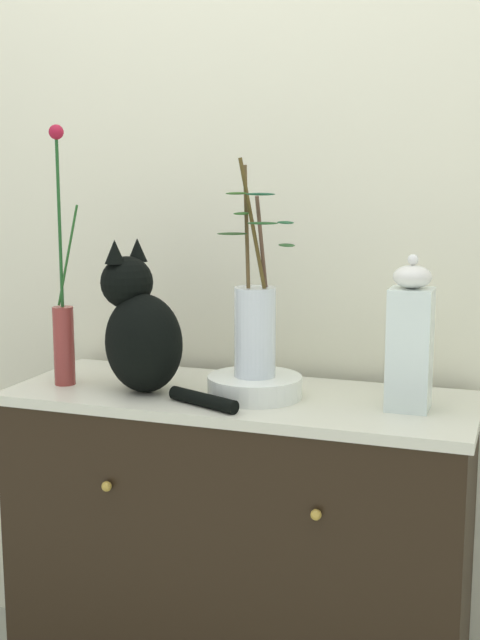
% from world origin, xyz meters
% --- Properties ---
extents(wall_back, '(4.40, 0.08, 2.60)m').
position_xyz_m(wall_back, '(0.00, 0.29, 1.30)').
color(wall_back, beige).
rests_on(wall_back, ground_plane).
extents(sideboard, '(1.13, 0.45, 0.86)m').
position_xyz_m(sideboard, '(0.00, -0.00, 0.43)').
color(sideboard, black).
rests_on(sideboard, ground_plane).
extents(cat_sitting, '(0.41, 0.25, 0.37)m').
position_xyz_m(cat_sitting, '(-0.23, -0.06, 1.01)').
color(cat_sitting, black).
rests_on(cat_sitting, sideboard).
extents(vase_slim_green, '(0.08, 0.05, 0.64)m').
position_xyz_m(vase_slim_green, '(-0.45, -0.06, 1.01)').
color(vase_slim_green, maroon).
rests_on(vase_slim_green, sideboard).
extents(bowl_porcelain, '(0.23, 0.23, 0.05)m').
position_xyz_m(bowl_porcelain, '(0.04, -0.02, 0.88)').
color(bowl_porcelain, white).
rests_on(bowl_porcelain, sideboard).
extents(vase_glass_clear, '(0.20, 0.14, 0.51)m').
position_xyz_m(vase_glass_clear, '(0.05, -0.02, 1.03)').
color(vase_glass_clear, silver).
rests_on(vase_glass_clear, bowl_porcelain).
extents(jar_lidded_porcelain, '(0.09, 0.09, 0.35)m').
position_xyz_m(jar_lidded_porcelain, '(0.40, -0.01, 1.02)').
color(jar_lidded_porcelain, silver).
rests_on(jar_lidded_porcelain, sideboard).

